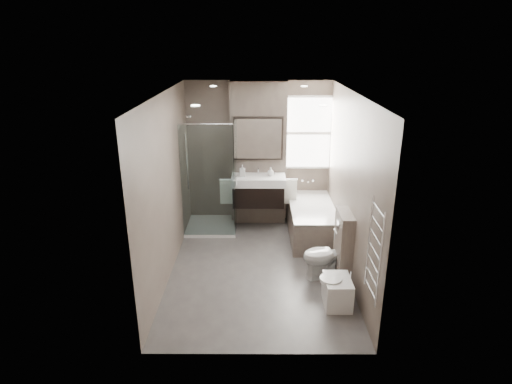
{
  "coord_description": "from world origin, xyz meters",
  "views": [
    {
      "loc": [
        -0.02,
        -5.73,
        3.29
      ],
      "look_at": [
        -0.04,
        0.15,
        1.16
      ],
      "focal_mm": 30.0,
      "sensor_mm": 36.0,
      "label": 1
    }
  ],
  "objects_px": {
    "toilet": "(326,255)",
    "vanity": "(258,190)",
    "bathtub": "(311,219)",
    "bidet": "(337,291)"
  },
  "relations": [
    {
      "from": "vanity",
      "to": "bathtub",
      "type": "xyz_separation_m",
      "value": [
        0.92,
        -0.33,
        -0.43
      ]
    },
    {
      "from": "vanity",
      "to": "toilet",
      "type": "relative_size",
      "value": 1.39
    },
    {
      "from": "bidet",
      "to": "vanity",
      "type": "bearing_deg",
      "value": 113.09
    },
    {
      "from": "vanity",
      "to": "bathtub",
      "type": "height_order",
      "value": "vanity"
    },
    {
      "from": "toilet",
      "to": "bidet",
      "type": "distance_m",
      "value": 0.72
    },
    {
      "from": "bathtub",
      "to": "vanity",
      "type": "bearing_deg",
      "value": 160.63
    },
    {
      "from": "toilet",
      "to": "bidet",
      "type": "relative_size",
      "value": 1.39
    },
    {
      "from": "toilet",
      "to": "bidet",
      "type": "bearing_deg",
      "value": -10.65
    },
    {
      "from": "vanity",
      "to": "toilet",
      "type": "height_order",
      "value": "vanity"
    },
    {
      "from": "toilet",
      "to": "vanity",
      "type": "bearing_deg",
      "value": -164.13
    }
  ]
}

